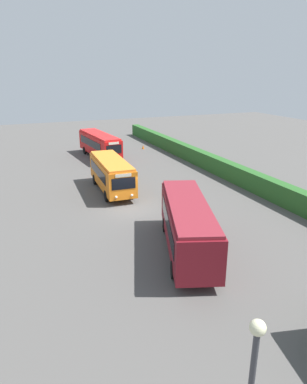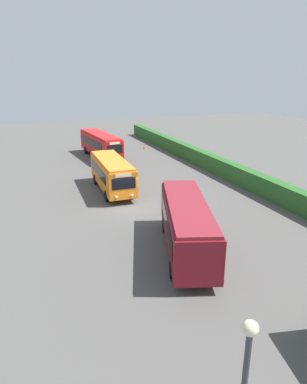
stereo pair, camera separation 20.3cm
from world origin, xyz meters
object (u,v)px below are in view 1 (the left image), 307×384
(bus_maroon, at_px, (188,224))
(traffic_cone, at_px, (143,147))
(bus_red, at_px, (100,144))
(bus_orange, at_px, (112,173))
(person_left, at_px, (129,174))

(bus_maroon, xyz_separation_m, traffic_cone, (-30.17, 8.41, -1.60))
(traffic_cone, bearing_deg, bus_red, -67.73)
(bus_orange, xyz_separation_m, bus_maroon, (13.36, 1.09, 0.10))
(bus_red, bearing_deg, bus_maroon, -8.37)
(bus_orange, relative_size, traffic_cone, 14.58)
(bus_red, bearing_deg, person_left, -5.57)
(bus_orange, distance_m, person_left, 3.12)
(bus_maroon, xyz_separation_m, person_left, (-15.21, 1.26, -0.99))
(person_left, xyz_separation_m, traffic_cone, (-14.95, 7.14, -0.61))
(person_left, height_order, traffic_cone, person_left)
(bus_maroon, bearing_deg, person_left, 14.61)
(bus_orange, xyz_separation_m, traffic_cone, (-16.80, 9.49, -1.49))
(bus_maroon, height_order, traffic_cone, bus_maroon)
(traffic_cone, bearing_deg, bus_maroon, -15.57)
(bus_maroon, bearing_deg, traffic_cone, 3.80)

